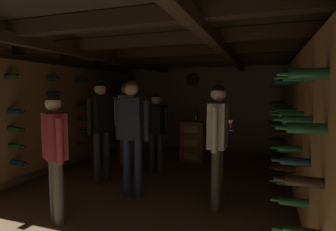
{
  "coord_description": "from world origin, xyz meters",
  "views": [
    {
      "loc": [
        1.6,
        -4.04,
        1.57
      ],
      "look_at": [
        0.17,
        -0.01,
        1.19
      ],
      "focal_mm": 29.23,
      "sensor_mm": 36.0,
      "label": 1
    }
  ],
  "objects_px": {
    "wine_crate_stack": "(193,142)",
    "person_guest_far_left": "(127,115)",
    "person_guest_mid_left": "(101,121)",
    "person_guest_mid_right": "(218,135)",
    "person_guest_rear_center": "(156,126)",
    "person_host_center": "(132,127)",
    "person_guest_near_left": "(55,146)",
    "display_bottle": "(196,116)"
  },
  "relations": [
    {
      "from": "person_host_center",
      "to": "person_guest_rear_center",
      "type": "bearing_deg",
      "value": 93.97
    },
    {
      "from": "person_guest_mid_right",
      "to": "person_guest_mid_left",
      "type": "xyz_separation_m",
      "value": [
        -2.06,
        0.43,
        0.06
      ]
    },
    {
      "from": "person_guest_mid_left",
      "to": "wine_crate_stack",
      "type": "bearing_deg",
      "value": 58.8
    },
    {
      "from": "display_bottle",
      "to": "person_guest_rear_center",
      "type": "xyz_separation_m",
      "value": [
        -0.51,
        -1.09,
        -0.12
      ]
    },
    {
      "from": "person_host_center",
      "to": "person_guest_near_left",
      "type": "relative_size",
      "value": 1.12
    },
    {
      "from": "person_guest_mid_left",
      "to": "person_guest_rear_center",
      "type": "bearing_deg",
      "value": 46.7
    },
    {
      "from": "wine_crate_stack",
      "to": "person_guest_mid_left",
      "type": "distance_m",
      "value": 2.28
    },
    {
      "from": "display_bottle",
      "to": "person_guest_mid_left",
      "type": "xyz_separation_m",
      "value": [
        -1.22,
        -1.84,
        0.03
      ]
    },
    {
      "from": "wine_crate_stack",
      "to": "person_guest_rear_center",
      "type": "xyz_separation_m",
      "value": [
        -0.42,
        -1.12,
        0.47
      ]
    },
    {
      "from": "wine_crate_stack",
      "to": "person_guest_mid_left",
      "type": "bearing_deg",
      "value": -121.2
    },
    {
      "from": "display_bottle",
      "to": "person_guest_mid_right",
      "type": "bearing_deg",
      "value": -69.8
    },
    {
      "from": "wine_crate_stack",
      "to": "person_guest_near_left",
      "type": "distance_m",
      "value": 3.44
    },
    {
      "from": "wine_crate_stack",
      "to": "person_host_center",
      "type": "bearing_deg",
      "value": -98.59
    },
    {
      "from": "display_bottle",
      "to": "person_host_center",
      "type": "height_order",
      "value": "person_host_center"
    },
    {
      "from": "wine_crate_stack",
      "to": "display_bottle",
      "type": "xyz_separation_m",
      "value": [
        0.08,
        -0.03,
        0.59
      ]
    },
    {
      "from": "display_bottle",
      "to": "person_guest_mid_left",
      "type": "bearing_deg",
      "value": -123.53
    },
    {
      "from": "person_guest_near_left",
      "to": "person_guest_rear_center",
      "type": "distance_m",
      "value": 2.22
    },
    {
      "from": "wine_crate_stack",
      "to": "person_guest_mid_left",
      "type": "height_order",
      "value": "person_guest_mid_left"
    },
    {
      "from": "person_guest_near_left",
      "to": "person_host_center",
      "type": "bearing_deg",
      "value": 63.51
    },
    {
      "from": "person_guest_far_left",
      "to": "person_guest_mid_right",
      "type": "height_order",
      "value": "person_guest_far_left"
    },
    {
      "from": "person_guest_mid_left",
      "to": "person_guest_near_left",
      "type": "bearing_deg",
      "value": -78.68
    },
    {
      "from": "person_guest_rear_center",
      "to": "person_guest_mid_left",
      "type": "bearing_deg",
      "value": -133.3
    },
    {
      "from": "person_guest_near_left",
      "to": "person_guest_rear_center",
      "type": "height_order",
      "value": "person_guest_near_left"
    },
    {
      "from": "person_host_center",
      "to": "wine_crate_stack",
      "type": "bearing_deg",
      "value": 81.41
    },
    {
      "from": "person_guest_near_left",
      "to": "person_guest_mid_left",
      "type": "relative_size",
      "value": 0.89
    },
    {
      "from": "person_guest_mid_right",
      "to": "person_guest_mid_left",
      "type": "relative_size",
      "value": 0.95
    },
    {
      "from": "person_guest_near_left",
      "to": "person_guest_mid_left",
      "type": "bearing_deg",
      "value": 101.32
    },
    {
      "from": "person_guest_far_left",
      "to": "person_guest_mid_left",
      "type": "bearing_deg",
      "value": -83.74
    },
    {
      "from": "person_guest_far_left",
      "to": "person_guest_rear_center",
      "type": "relative_size",
      "value": 1.13
    },
    {
      "from": "display_bottle",
      "to": "person_host_center",
      "type": "bearing_deg",
      "value": -100.82
    },
    {
      "from": "wine_crate_stack",
      "to": "person_guest_near_left",
      "type": "bearing_deg",
      "value": -104.49
    },
    {
      "from": "display_bottle",
      "to": "person_guest_far_left",
      "type": "xyz_separation_m",
      "value": [
        -1.35,
        -0.69,
        0.03
      ]
    },
    {
      "from": "display_bottle",
      "to": "person_guest_mid_right",
      "type": "relative_size",
      "value": 0.21
    },
    {
      "from": "person_guest_mid_right",
      "to": "person_guest_rear_center",
      "type": "distance_m",
      "value": 1.8
    },
    {
      "from": "person_guest_far_left",
      "to": "person_guest_mid_left",
      "type": "distance_m",
      "value": 1.16
    },
    {
      "from": "wine_crate_stack",
      "to": "person_guest_far_left",
      "type": "xyz_separation_m",
      "value": [
        -1.26,
        -0.73,
        0.61
      ]
    },
    {
      "from": "person_host_center",
      "to": "person_guest_mid_left",
      "type": "distance_m",
      "value": 0.89
    },
    {
      "from": "person_guest_far_left",
      "to": "person_guest_mid_right",
      "type": "relative_size",
      "value": 1.05
    },
    {
      "from": "person_guest_near_left",
      "to": "person_guest_mid_left",
      "type": "xyz_separation_m",
      "value": [
        -0.28,
        1.42,
        0.14
      ]
    },
    {
      "from": "person_guest_mid_right",
      "to": "person_guest_rear_center",
      "type": "relative_size",
      "value": 1.08
    },
    {
      "from": "wine_crate_stack",
      "to": "person_guest_mid_right",
      "type": "bearing_deg",
      "value": -68.23
    },
    {
      "from": "person_host_center",
      "to": "person_guest_mid_left",
      "type": "xyz_separation_m",
      "value": [
        -0.79,
        0.4,
        0.01
      ]
    }
  ]
}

